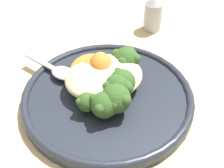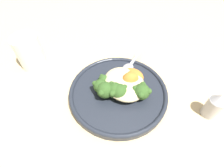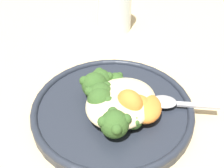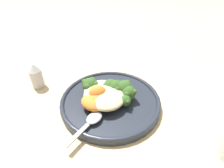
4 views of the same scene
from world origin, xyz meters
name	(u,v)px [view 4 (image 4 of 4)]	position (x,y,z in m)	size (l,w,h in m)	color
ground_plane	(106,100)	(0.00, 0.00, 0.00)	(4.00, 4.00, 0.00)	#D6B784
plate	(110,101)	(-0.02, -0.01, 0.01)	(0.26, 0.26, 0.02)	#232833
quinoa_mound	(104,94)	(-0.02, 0.01, 0.04)	(0.12, 0.10, 0.03)	beige
broccoli_stalk_0	(121,101)	(-0.05, -0.02, 0.03)	(0.06, 0.08, 0.03)	#9EBC66
broccoli_stalk_1	(126,94)	(-0.04, -0.04, 0.04)	(0.04, 0.09, 0.04)	#9EBC66
broccoli_stalk_2	(122,90)	(-0.02, -0.04, 0.04)	(0.05, 0.10, 0.04)	#9EBC66
broccoli_stalk_3	(113,90)	(-0.01, -0.02, 0.04)	(0.06, 0.08, 0.04)	#9EBC66
broccoli_stalk_4	(109,87)	(0.00, -0.01, 0.04)	(0.08, 0.07, 0.04)	#9EBC66
broccoli_stalk_5	(102,92)	(0.00, 0.01, 0.03)	(0.08, 0.04, 0.03)	#9EBC66
broccoli_stalk_6	(91,86)	(0.02, 0.03, 0.04)	(0.09, 0.05, 0.04)	#9EBC66
broccoli_stalk_7	(92,97)	(-0.01, 0.04, 0.03)	(0.06, 0.06, 0.03)	#9EBC66
sweet_potato_chunk_0	(98,94)	(-0.02, 0.03, 0.05)	(0.05, 0.04, 0.05)	orange
sweet_potato_chunk_1	(93,102)	(-0.03, 0.05, 0.04)	(0.06, 0.05, 0.03)	orange
sweet_potato_chunk_2	(98,99)	(-0.03, 0.03, 0.04)	(0.05, 0.04, 0.03)	orange
spoon	(92,120)	(-0.08, 0.07, 0.03)	(0.07, 0.11, 0.01)	#A3A3A8
salt_shaker	(36,76)	(0.14, 0.16, 0.04)	(0.04, 0.04, 0.08)	#B2B2B7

